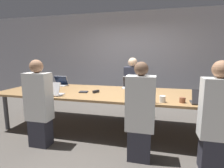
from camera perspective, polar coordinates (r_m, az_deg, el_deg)
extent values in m
plane|color=#4C4742|center=(3.69, 1.92, -14.62)|extent=(24.00, 24.00, 0.00)
cube|color=#9999A3|center=(5.46, 6.69, 8.18)|extent=(12.00, 0.06, 2.80)
cube|color=#9E7547|center=(3.46, 1.99, -3.13)|extent=(4.78, 1.41, 0.04)
cylinder|color=#4C4C51|center=(4.18, -31.28, -7.79)|extent=(0.08, 0.08, 0.73)
cylinder|color=#4C4C51|center=(4.94, -22.66, -4.69)|extent=(0.08, 0.08, 0.73)
cube|color=silver|center=(4.39, -16.64, -0.47)|extent=(0.31, 0.23, 0.02)
cube|color=silver|center=(4.44, -16.21, 1.20)|extent=(0.32, 0.11, 0.22)
cube|color=#0F1933|center=(4.43, -16.28, 1.12)|extent=(0.31, 0.10, 0.21)
cylinder|color=#232328|center=(4.52, -19.77, 0.18)|extent=(0.09, 0.09, 0.10)
cylinder|color=black|center=(4.47, -20.18, 0.50)|extent=(0.08, 0.08, 0.17)
cylinder|color=black|center=(4.45, -20.25, 1.85)|extent=(0.03, 0.03, 0.04)
cube|color=silver|center=(3.89, 5.94, -1.35)|extent=(0.34, 0.26, 0.02)
cube|color=silver|center=(3.95, 6.15, 0.76)|extent=(0.34, 0.11, 0.24)
cube|color=black|center=(3.94, 6.13, 0.68)|extent=(0.34, 0.11, 0.24)
cube|color=#2D2D38|center=(4.44, 6.52, -7.42)|extent=(0.32, 0.24, 0.45)
cube|color=#33384C|center=(4.31, 6.67, 0.40)|extent=(0.40, 0.24, 0.77)
sphere|color=beige|center=(4.26, 6.79, 7.02)|extent=(0.22, 0.22, 0.22)
cube|color=#B7B7BC|center=(3.42, -18.51, -3.25)|extent=(0.34, 0.24, 0.02)
cube|color=#B7B7BC|center=(3.33, -19.37, -1.44)|extent=(0.35, 0.11, 0.23)
cube|color=silver|center=(3.33, -19.27, -1.49)|extent=(0.34, 0.11, 0.22)
cube|color=#2D2D38|center=(3.26, -22.20, -14.38)|extent=(0.32, 0.24, 0.45)
cube|color=silver|center=(3.07, -22.89, -3.84)|extent=(0.40, 0.24, 0.77)
sphere|color=#9E7051|center=(3.01, -23.48, 5.32)|extent=(0.21, 0.21, 0.21)
cylinder|color=black|center=(3.64, -21.01, -1.42)|extent=(0.08, 0.08, 0.17)
cylinder|color=black|center=(3.62, -21.11, 0.21)|extent=(0.04, 0.04, 0.04)
cube|color=gray|center=(2.88, 10.65, -5.19)|extent=(0.33, 0.25, 0.02)
cube|color=gray|center=(2.73, 10.58, -3.06)|extent=(0.34, 0.04, 0.26)
cube|color=black|center=(2.74, 10.59, -3.03)|extent=(0.33, 0.04, 0.25)
cube|color=#2D2D38|center=(2.70, 8.88, -18.93)|extent=(0.32, 0.24, 0.45)
cube|color=silver|center=(2.47, 9.24, -6.31)|extent=(0.40, 0.24, 0.77)
sphere|color=brown|center=(2.39, 9.54, 4.93)|extent=(0.19, 0.19, 0.19)
cylinder|color=white|center=(2.84, 16.15, -4.77)|extent=(0.09, 0.09, 0.10)
cylinder|color=green|center=(2.99, 5.54, -2.62)|extent=(0.08, 0.08, 0.22)
cylinder|color=green|center=(2.97, 5.58, -0.14)|extent=(0.03, 0.03, 0.05)
cube|color=#333338|center=(3.00, 27.45, -5.54)|extent=(0.33, 0.21, 0.02)
cube|color=#333338|center=(2.89, 27.98, -3.77)|extent=(0.34, 0.08, 0.21)
cube|color=black|center=(2.91, 27.92, -3.80)|extent=(0.33, 0.08, 0.20)
cube|color=#2D2D38|center=(2.78, 30.12, -19.23)|extent=(0.32, 0.24, 0.45)
cube|color=silver|center=(2.56, 31.23, -7.00)|extent=(0.40, 0.24, 0.77)
sphere|color=#9E7051|center=(2.48, 32.18, 4.09)|extent=(0.22, 0.22, 0.22)
cylinder|color=brown|center=(2.92, 22.00, -4.90)|extent=(0.09, 0.09, 0.08)
cylinder|color=#ADD1E0|center=(3.10, 31.74, -3.91)|extent=(0.07, 0.07, 0.18)
cylinder|color=#ADD1E0|center=(3.08, 31.91, -1.93)|extent=(0.03, 0.03, 0.04)
cube|color=black|center=(3.45, -5.25, -2.45)|extent=(0.10, 0.15, 0.05)
cube|color=#232328|center=(3.51, -9.28, -2.56)|extent=(0.18, 0.15, 0.02)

